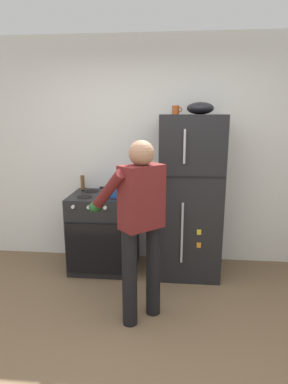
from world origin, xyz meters
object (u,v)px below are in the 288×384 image
object	(u,v)px
mixing_bowl	(200,108)
refrigerator	(190,196)
pepper_mill	(83,183)
stove_range	(104,232)
coffee_mug	(176,110)
red_pot	(116,191)
person_cook	(139,216)

from	to	relation	value
mixing_bowl	refrigerator	bearing A→B (deg)	-179.79
pepper_mill	mixing_bowl	world-z (taller)	mixing_bowl
stove_range	mixing_bowl	xyz separation A→B (m)	(1.07, 0.01, 1.42)
coffee_mug	mixing_bowl	bearing A→B (deg)	-10.99
pepper_mill	mixing_bowl	size ratio (longest dim) A/B	0.62
coffee_mug	stove_range	bearing A→B (deg)	-175.76
refrigerator	coffee_mug	bearing A→B (deg)	164.17
coffee_mug	red_pot	bearing A→B (deg)	-171.30
refrigerator	stove_range	world-z (taller)	refrigerator
person_cook	mixing_bowl	size ratio (longest dim) A/B	5.58
coffee_mug	mixing_bowl	world-z (taller)	mixing_bowl
coffee_mug	mixing_bowl	xyz separation A→B (m)	(0.26, -0.05, 0.02)
person_cook	coffee_mug	size ratio (longest dim) A/B	14.28
red_pot	pepper_mill	size ratio (longest dim) A/B	2.12
refrigerator	stove_range	bearing A→B (deg)	-179.42
refrigerator	pepper_mill	size ratio (longest dim) A/B	10.12
stove_range	pepper_mill	world-z (taller)	pepper_mill
red_pot	pepper_mill	distance (m)	0.52
person_cook	coffee_mug	xyz separation A→B (m)	(0.29, 1.01, 0.89)
person_cook	pepper_mill	size ratio (longest dim) A/B	8.99
red_pot	pepper_mill	xyz separation A→B (m)	(-0.46, 0.25, 0.04)
person_cook	red_pot	bearing A→B (deg)	111.56
person_cook	pepper_mill	bearing A→B (deg)	125.26
person_cook	pepper_mill	xyz separation A→B (m)	(-0.82, 1.16, 0.04)
pepper_mill	person_cook	bearing A→B (deg)	-54.74
coffee_mug	mixing_bowl	size ratio (longest dim) A/B	0.39
stove_range	coffee_mug	xyz separation A→B (m)	(0.81, 0.06, 1.40)
stove_range	coffee_mug	world-z (taller)	coffee_mug
pepper_mill	refrigerator	bearing A→B (deg)	-8.82
stove_range	refrigerator	bearing A→B (deg)	0.58
red_pot	mixing_bowl	bearing A→B (deg)	3.14
person_cook	stove_range	bearing A→B (deg)	118.70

